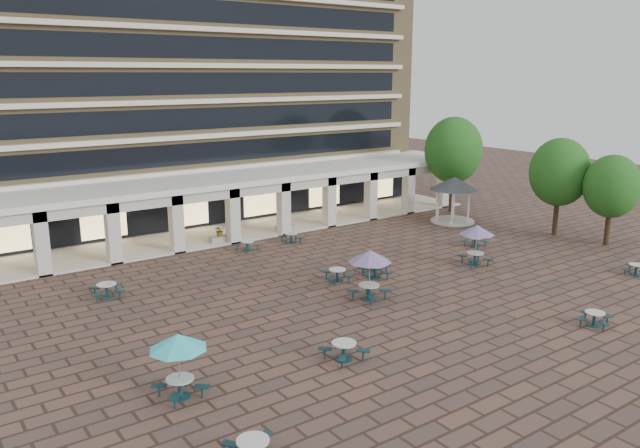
# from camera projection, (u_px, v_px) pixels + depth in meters

# --- Properties ---
(ground) EXTENTS (120.00, 120.00, 0.00)m
(ground) POSITION_uv_depth(u_px,v_px,m) (368.00, 283.00, 35.74)
(ground) COLOR brown
(ground) RESTS_ON ground
(apartment_building) EXTENTS (40.00, 15.50, 25.20)m
(apartment_building) POSITION_uv_depth(u_px,v_px,m) (179.00, 63.00, 52.92)
(apartment_building) COLOR #947F54
(apartment_building) RESTS_ON ground
(retail_arcade) EXTENTS (42.00, 6.60, 4.40)m
(retail_arcade) POSITION_uv_depth(u_px,v_px,m) (242.00, 193.00, 46.73)
(retail_arcade) COLOR white
(retail_arcade) RESTS_ON ground
(picnic_table_1) EXTENTS (1.81, 1.81, 0.78)m
(picnic_table_1) POSITION_uv_depth(u_px,v_px,m) (344.00, 349.00, 26.08)
(picnic_table_1) COLOR #113035
(picnic_table_1) RESTS_ON ground
(picnic_table_2) EXTENTS (1.85, 1.85, 0.69)m
(picnic_table_2) POSITION_uv_depth(u_px,v_px,m) (595.00, 317.00, 29.65)
(picnic_table_2) COLOR #113035
(picnic_table_2) RESTS_ON ground
(picnic_table_3) EXTENTS (1.68, 1.68, 0.65)m
(picnic_table_3) POSITION_uv_depth(u_px,v_px,m) (636.00, 269.00, 37.15)
(picnic_table_3) COLOR #113035
(picnic_table_3) RESTS_ON ground
(picnic_table_4) EXTENTS (2.17, 2.17, 2.50)m
(picnic_table_4) POSITION_uv_depth(u_px,v_px,m) (178.00, 344.00, 22.66)
(picnic_table_4) COLOR #113035
(picnic_table_4) RESTS_ON ground
(picnic_table_5) EXTENTS (2.02, 2.02, 0.74)m
(picnic_table_5) POSITION_uv_depth(u_px,v_px,m) (337.00, 274.00, 36.00)
(picnic_table_5) COLOR #113035
(picnic_table_5) RESTS_ON ground
(picnic_table_6) EXTENTS (2.34, 2.34, 2.71)m
(picnic_table_6) POSITION_uv_depth(u_px,v_px,m) (370.00, 258.00, 32.64)
(picnic_table_6) COLOR #113035
(picnic_table_6) RESTS_ON ground
(picnic_table_7) EXTENTS (1.72, 1.72, 0.69)m
(picnic_table_7) POSITION_uv_depth(u_px,v_px,m) (475.00, 241.00, 43.16)
(picnic_table_7) COLOR #113035
(picnic_table_7) RESTS_ON ground
(picnic_table_8) EXTENTS (1.93, 1.93, 0.78)m
(picnic_table_8) POSITION_uv_depth(u_px,v_px,m) (107.00, 289.00, 33.37)
(picnic_table_8) COLOR #113035
(picnic_table_8) RESTS_ON ground
(picnic_table_9) EXTENTS (2.04, 2.04, 0.79)m
(picnic_table_9) POSITION_uv_depth(u_px,v_px,m) (374.00, 262.00, 38.11)
(picnic_table_9) COLOR #113035
(picnic_table_9) RESTS_ON ground
(picnic_table_10) EXTENTS (2.15, 2.15, 0.79)m
(picnic_table_10) POSITION_uv_depth(u_px,v_px,m) (375.00, 270.00, 36.58)
(picnic_table_10) COLOR #113035
(picnic_table_10) RESTS_ON ground
(picnic_table_11) EXTENTS (2.21, 2.21, 2.55)m
(picnic_table_11) POSITION_uv_depth(u_px,v_px,m) (477.00, 231.00, 38.71)
(picnic_table_11) COLOR #113035
(picnic_table_11) RESTS_ON ground
(picnic_table_12) EXTENTS (1.70, 1.70, 0.68)m
(picnic_table_12) POSITION_uv_depth(u_px,v_px,m) (247.00, 245.00, 42.23)
(picnic_table_12) COLOR #113035
(picnic_table_12) RESTS_ON ground
(picnic_table_13) EXTENTS (1.84, 1.84, 0.71)m
(picnic_table_13) POSITION_uv_depth(u_px,v_px,m) (291.00, 237.00, 44.21)
(picnic_table_13) COLOR #113035
(picnic_table_13) RESTS_ON ground
(gazebo) EXTENTS (3.92, 3.92, 3.65)m
(gazebo) POSITION_uv_depth(u_px,v_px,m) (454.00, 189.00, 49.90)
(gazebo) COLOR beige
(gazebo) RESTS_ON ground
(tree_east_a) EXTENTS (4.34, 4.34, 7.22)m
(tree_east_a) POSITION_uv_depth(u_px,v_px,m) (560.00, 172.00, 45.35)
(tree_east_a) COLOR #3B2C17
(tree_east_a) RESTS_ON ground
(tree_east_b) EXTENTS (3.81, 3.81, 6.35)m
(tree_east_b) POSITION_uv_depth(u_px,v_px,m) (612.00, 187.00, 42.89)
(tree_east_b) COLOR #3B2C17
(tree_east_b) RESTS_ON ground
(tree_east_c) EXTENTS (4.92, 4.92, 8.19)m
(tree_east_c) POSITION_uv_depth(u_px,v_px,m) (453.00, 150.00, 53.12)
(tree_east_c) COLOR #3B2C17
(tree_east_c) RESTS_ON ground
(planter_left) EXTENTS (1.50, 0.73, 1.33)m
(planter_left) POSITION_uv_depth(u_px,v_px,m) (220.00, 235.00, 44.14)
(planter_left) COLOR gray
(planter_left) RESTS_ON ground
(planter_right) EXTENTS (1.50, 0.73, 1.28)m
(planter_right) POSITION_uv_depth(u_px,v_px,m) (286.00, 225.00, 47.28)
(planter_right) COLOR gray
(planter_right) RESTS_ON ground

